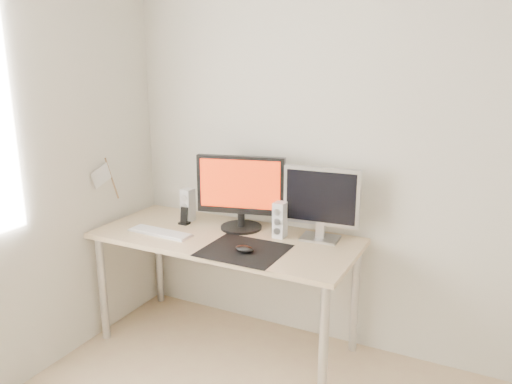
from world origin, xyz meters
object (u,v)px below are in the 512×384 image
(second_monitor, at_px, (321,200))
(speaker_right, at_px, (280,220))
(speaker_left, at_px, (188,205))
(phone_dock, at_px, (184,219))
(desk, at_px, (225,248))
(mouse, at_px, (244,249))
(keyboard, at_px, (160,232))
(main_monitor, at_px, (241,190))

(second_monitor, relative_size, speaker_right, 2.09)
(speaker_left, relative_size, phone_dock, 1.91)
(desk, relative_size, second_monitor, 3.54)
(mouse, xyz_separation_m, second_monitor, (0.30, 0.39, 0.22))
(mouse, xyz_separation_m, keyboard, (-0.61, 0.05, -0.02))
(main_monitor, relative_size, keyboard, 1.28)
(main_monitor, xyz_separation_m, speaker_right, (0.28, -0.03, -0.15))
(main_monitor, bearing_deg, keyboard, -143.46)
(main_monitor, distance_m, phone_dock, 0.44)
(second_monitor, height_order, speaker_right, second_monitor)
(second_monitor, bearing_deg, main_monitor, -175.18)
(desk, height_order, speaker_right, speaker_right)
(mouse, relative_size, second_monitor, 0.25)
(desk, relative_size, speaker_right, 7.39)
(speaker_right, bearing_deg, mouse, -102.18)
(main_monitor, xyz_separation_m, speaker_left, (-0.39, -0.01, -0.15))
(speaker_right, height_order, keyboard, speaker_right)
(second_monitor, height_order, speaker_left, second_monitor)
(desk, relative_size, speaker_left, 7.39)
(second_monitor, bearing_deg, keyboard, -159.47)
(mouse, distance_m, desk, 0.32)
(main_monitor, bearing_deg, phone_dock, -167.82)
(speaker_left, bearing_deg, speaker_right, -1.23)
(main_monitor, bearing_deg, speaker_right, -5.50)
(mouse, relative_size, speaker_left, 0.52)
(mouse, bearing_deg, speaker_left, 150.65)
(speaker_left, height_order, keyboard, speaker_left)
(speaker_left, relative_size, speaker_right, 1.00)
(speaker_right, xyz_separation_m, keyboard, (-0.68, -0.27, -0.10))
(main_monitor, height_order, phone_dock, main_monitor)
(second_monitor, relative_size, speaker_left, 2.09)
(main_monitor, height_order, speaker_right, main_monitor)
(desk, distance_m, phone_dock, 0.37)
(main_monitor, height_order, keyboard, main_monitor)
(keyboard, bearing_deg, mouse, -4.70)
(phone_dock, bearing_deg, mouse, -24.70)
(keyboard, xyz_separation_m, phone_dock, (0.03, 0.22, 0.03))
(phone_dock, bearing_deg, main_monitor, 12.18)
(speaker_left, distance_m, phone_dock, 0.10)
(main_monitor, xyz_separation_m, second_monitor, (0.51, 0.04, -0.01))
(mouse, bearing_deg, speaker_right, 77.82)
(speaker_left, xyz_separation_m, speaker_right, (0.67, -0.01, 0.00))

